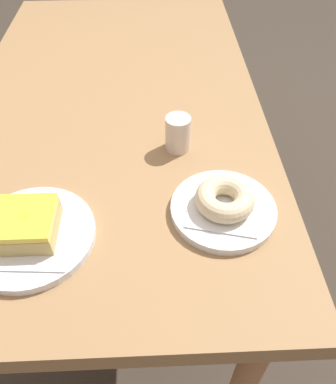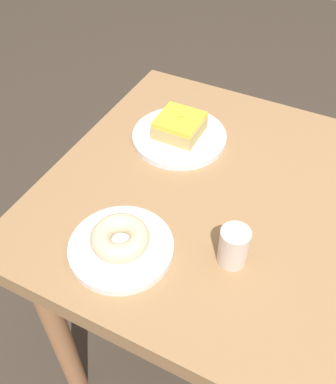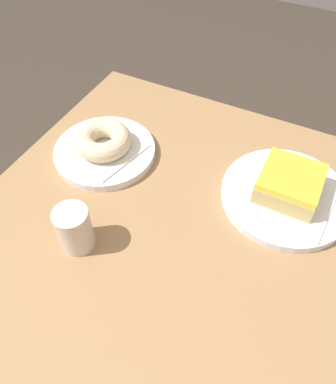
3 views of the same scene
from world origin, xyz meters
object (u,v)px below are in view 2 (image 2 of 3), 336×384
at_px(donut_glazed_square, 180,125).
at_px(plate_sugar_ring, 121,248).
at_px(plate_glazed_square, 179,137).
at_px(donut_sugar_ring, 120,238).
at_px(sugar_jar, 234,246).

distance_m(donut_glazed_square, plate_sugar_ring, 0.34).
bearing_deg(plate_glazed_square, plate_sugar_ring, 97.73).
distance_m(donut_sugar_ring, sugar_jar, 0.20).
bearing_deg(plate_sugar_ring, donut_glazed_square, -82.27).
xyz_separation_m(plate_sugar_ring, sugar_jar, (-0.18, -0.07, 0.03)).
height_order(donut_glazed_square, sugar_jar, sugar_jar).
height_order(plate_glazed_square, plate_sugar_ring, same).
relative_size(donut_sugar_ring, sugar_jar, 1.37).
height_order(plate_glazed_square, donut_sugar_ring, donut_sugar_ring).
relative_size(plate_glazed_square, donut_sugar_ring, 2.07).
bearing_deg(donut_sugar_ring, donut_glazed_square, -82.27).
bearing_deg(donut_sugar_ring, plate_glazed_square, -82.27).
bearing_deg(sugar_jar, donut_glazed_square, -48.76).
bearing_deg(donut_sugar_ring, sugar_jar, -158.96).
relative_size(plate_glazed_square, donut_glazed_square, 2.23).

